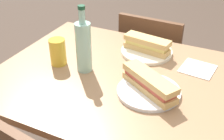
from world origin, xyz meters
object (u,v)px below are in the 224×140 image
dining_table (112,98)px  water_bottle (84,46)px  plate_near (149,91)px  baguette_sandwich_near (149,82)px  knife_near (157,84)px  plate_far (147,52)px  knife_far (150,45)px  chair_far (152,66)px  baguette_sandwich_far (147,44)px  beer_glass (58,52)px

dining_table → water_bottle: 0.28m
plate_near → baguette_sandwich_near: baguette_sandwich_near is taller
baguette_sandwich_near → knife_near: (0.02, 0.05, -0.03)m
plate_far → knife_far: knife_far is taller
plate_far → chair_far: bearing=101.3°
dining_table → plate_far: bearing=73.9°
chair_far → knife_far: size_ratio=4.69×
chair_far → baguette_sandwich_far: (0.07, -0.37, 0.34)m
knife_far → beer_glass: size_ratio=1.47×
baguette_sandwich_far → water_bottle: 0.33m
dining_table → knife_far: size_ratio=5.54×
dining_table → plate_far: size_ratio=3.99×
beer_glass → knife_far: bearing=45.2°
plate_near → dining_table: bearing=161.5°
plate_near → plate_far: (-0.12, 0.31, 0.00)m
knife_far → beer_glass: bearing=-134.8°
knife_far → beer_glass: beer_glass is taller
plate_near → knife_far: 0.38m
baguette_sandwich_far → plate_near: bearing=-68.9°
chair_far → baguette_sandwich_far: size_ratio=3.63×
plate_near → plate_far: same height
baguette_sandwich_near → beer_glass: size_ratio=2.12×
dining_table → chair_far: chair_far is taller
knife_near → plate_far: size_ratio=0.71×
knife_far → plate_near: bearing=-71.6°
dining_table → beer_glass: (-0.26, -0.02, 0.19)m
baguette_sandwich_far → dining_table: bearing=-106.1°
plate_near → knife_near: 0.06m
dining_table → plate_near: (0.19, -0.06, 0.14)m
dining_table → plate_far: plate_far is taller
baguette_sandwich_near → water_bottle: water_bottle is taller
baguette_sandwich_near → beer_glass: beer_glass is taller
knife_near → baguette_sandwich_far: baguette_sandwich_far is taller
plate_far → plate_near: bearing=-68.9°
chair_far → plate_far: 0.48m
chair_far → water_bottle: size_ratio=2.86×
chair_far → baguette_sandwich_far: baguette_sandwich_far is taller
knife_near → beer_glass: 0.47m
baguette_sandwich_near → water_bottle: (-0.31, 0.04, 0.07)m
chair_far → beer_glass: 0.77m
baguette_sandwich_near → baguette_sandwich_far: same height
baguette_sandwich_near → knife_near: 0.06m
chair_far → plate_far: size_ratio=3.37×
plate_near → knife_far: knife_far is taller
plate_near → knife_near: size_ratio=1.42×
knife_far → chair_far: bearing=102.8°
plate_near → knife_far: (-0.12, 0.36, 0.01)m
plate_far → beer_glass: bearing=-140.6°
chair_far → water_bottle: (-0.12, -0.63, 0.41)m
chair_far → baguette_sandwich_far: 0.51m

